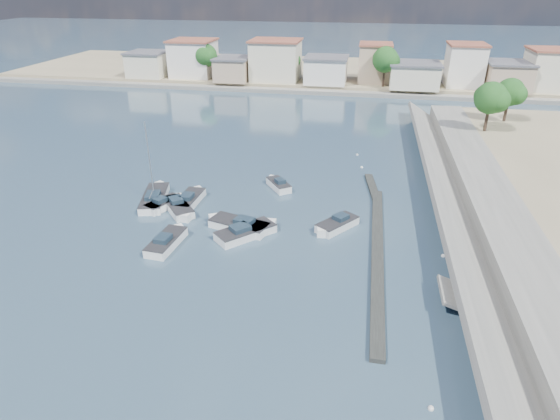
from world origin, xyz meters
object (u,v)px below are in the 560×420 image
(motorboat_a, at_px, (168,241))
(motorboat_e, at_px, (190,199))
(motorboat_f, at_px, (278,185))
(motorboat_g, at_px, (179,209))
(sailboat, at_px, (155,197))
(motorboat_h, at_px, (248,232))
(motorboat_c, at_px, (237,225))
(motorboat_d, at_px, (335,226))
(motorboat_b, at_px, (165,204))

(motorboat_a, xyz_separation_m, motorboat_e, (-1.14, 8.76, -0.00))
(motorboat_f, relative_size, motorboat_g, 0.78)
(motorboat_e, distance_m, sailboat, 3.87)
(motorboat_h, bearing_deg, motorboat_c, 142.80)
(motorboat_c, relative_size, motorboat_g, 1.26)
(motorboat_a, xyz_separation_m, sailboat, (-5.00, 8.49, 0.03))
(motorboat_d, xyz_separation_m, motorboat_f, (-7.24, 8.67, 0.00))
(motorboat_a, bearing_deg, motorboat_f, 62.83)
(motorboat_g, xyz_separation_m, motorboat_h, (8.17, -3.38, -0.00))
(sailboat, bearing_deg, motorboat_d, -8.27)
(motorboat_a, height_order, motorboat_d, same)
(motorboat_h, height_order, sailboat, sailboat)
(motorboat_b, xyz_separation_m, sailboat, (-1.72, 1.28, 0.03))
(motorboat_h, bearing_deg, motorboat_d, 18.73)
(motorboat_c, relative_size, motorboat_h, 1.15)
(motorboat_a, relative_size, motorboat_e, 0.98)
(motorboat_c, relative_size, motorboat_d, 1.38)
(motorboat_d, relative_size, sailboat, 0.52)
(motorboat_c, distance_m, motorboat_h, 1.80)
(motorboat_d, bearing_deg, motorboat_c, -170.37)
(motorboat_f, bearing_deg, motorboat_d, -50.15)
(motorboat_c, xyz_separation_m, motorboat_g, (-6.73, 2.29, 0.00))
(motorboat_f, bearing_deg, motorboat_g, -137.89)
(motorboat_c, distance_m, motorboat_e, 7.95)
(motorboat_b, bearing_deg, sailboat, 143.31)
(motorboat_c, xyz_separation_m, motorboat_e, (-6.41, 4.69, -0.00))
(motorboat_a, relative_size, motorboat_d, 1.18)
(sailboat, bearing_deg, motorboat_h, -25.22)
(motorboat_e, bearing_deg, motorboat_a, -82.60)
(motorboat_c, relative_size, sailboat, 0.72)
(motorboat_b, bearing_deg, motorboat_e, 35.75)
(motorboat_g, bearing_deg, motorboat_b, 154.94)
(motorboat_c, relative_size, motorboat_e, 1.15)
(motorboat_d, relative_size, motorboat_h, 0.83)
(sailboat, bearing_deg, motorboat_a, -59.51)
(motorboat_b, height_order, motorboat_c, same)
(motorboat_a, distance_m, motorboat_f, 16.09)
(motorboat_b, relative_size, motorboat_d, 0.95)
(motorboat_a, distance_m, motorboat_d, 15.64)
(motorboat_d, distance_m, motorboat_h, 8.32)
(motorboat_e, height_order, sailboat, sailboat)
(motorboat_a, relative_size, motorboat_b, 1.24)
(motorboat_f, xyz_separation_m, motorboat_h, (-0.64, -11.34, 0.00))
(motorboat_d, distance_m, motorboat_f, 11.30)
(motorboat_g, relative_size, sailboat, 0.57)
(motorboat_h, xyz_separation_m, sailboat, (-11.71, 5.52, 0.03))
(motorboat_b, bearing_deg, motorboat_c, -20.19)
(motorboat_e, height_order, motorboat_h, same)
(motorboat_e, xyz_separation_m, sailboat, (-3.86, -0.27, 0.03))
(motorboat_d, distance_m, motorboat_e, 16.03)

